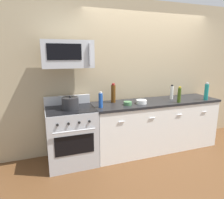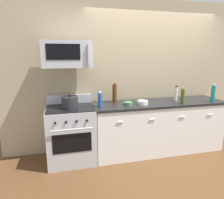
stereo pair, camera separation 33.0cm
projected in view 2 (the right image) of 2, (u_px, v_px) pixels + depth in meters
ground_plane at (157, 150)px, 3.78m from camera, size 6.55×6.55×0.00m
back_wall at (151, 75)px, 3.87m from camera, size 5.46×0.10×2.70m
counter_unit at (158, 126)px, 3.68m from camera, size 2.37×0.66×0.92m
range_oven at (71, 134)px, 3.32m from camera, size 0.76×0.69×1.07m
microwave at (67, 54)px, 3.08m from camera, size 0.74×0.44×0.40m
bottle_olive_oil at (183, 96)px, 3.40m from camera, size 0.06×0.06×0.28m
bottle_wine_amber at (115, 93)px, 3.52m from camera, size 0.08×0.08×0.34m
bottle_vinegar_white at (176, 94)px, 3.66m from camera, size 0.06×0.06×0.27m
bottle_soda_blue at (100, 100)px, 3.20m from camera, size 0.07×0.07×0.25m
bottle_sparkling_teal at (213, 93)px, 3.54m from camera, size 0.07×0.07×0.32m
bowl_white_ceramic at (143, 102)px, 3.40m from camera, size 0.18×0.18×0.07m
bowl_green_glaze at (128, 104)px, 3.33m from camera, size 0.14×0.14×0.06m
stockpot at (70, 102)px, 3.15m from camera, size 0.25×0.25×0.22m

